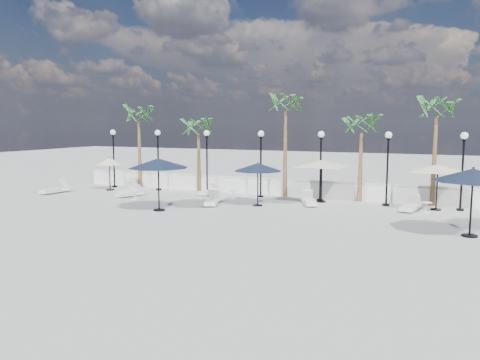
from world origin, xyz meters
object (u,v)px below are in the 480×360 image
at_px(parasol_navy_right, 473,175).
at_px(parasol_cream_sq_b, 438,165).
at_px(parasol_navy_mid, 258,167).
at_px(parasol_cream_sq_a, 322,160).
at_px(lounger_3, 209,191).
at_px(lounger_2, 130,193).
at_px(lounger_4, 212,201).
at_px(lounger_1, 128,191).
at_px(lounger_0, 55,190).
at_px(lounger_6, 411,206).
at_px(parasol_cream_small, 109,162).
at_px(lounger_5, 309,201).
at_px(parasol_navy_left, 158,163).

height_order(parasol_navy_right, parasol_cream_sq_b, parasol_navy_right).
bearing_deg(parasol_navy_right, parasol_navy_mid, 163.39).
bearing_deg(parasol_cream_sq_a, lounger_3, -178.57).
xyz_separation_m(lounger_2, parasol_navy_right, (17.68, -2.68, 2.13)).
bearing_deg(lounger_2, lounger_3, 54.64).
distance_m(lounger_3, lounger_4, 3.52).
relative_size(lounger_1, parasol_navy_mid, 0.79).
xyz_separation_m(lounger_0, parasol_cream_sq_b, (21.40, 3.44, 2.00)).
bearing_deg(lounger_6, parasol_cream_sq_a, -178.95).
distance_m(lounger_6, parasol_navy_right, 5.58).
bearing_deg(parasol_navy_mid, lounger_6, 12.68).
bearing_deg(parasol_cream_small, parasol_cream_sq_a, 4.16).
height_order(lounger_0, lounger_1, lounger_1).
distance_m(lounger_0, parasol_navy_right, 22.87).
height_order(lounger_5, lounger_6, lounger_6).
bearing_deg(lounger_5, lounger_4, 179.10).
distance_m(lounger_0, parasol_cream_small, 3.65).
xyz_separation_m(lounger_0, parasol_cream_small, (2.17, 2.46, 1.59)).
bearing_deg(lounger_6, parasol_navy_right, -51.34).
relative_size(lounger_6, parasol_cream_small, 0.92).
bearing_deg(lounger_2, lounger_6, 28.68).
bearing_deg(parasol_cream_sq_b, parasol_cream_sq_a, -180.00).
bearing_deg(lounger_2, parasol_cream_small, 170.44).
bearing_deg(parasol_navy_mid, parasol_navy_right, -16.61).
distance_m(lounger_6, parasol_cream_sq_a, 5.13).
height_order(lounger_2, parasol_cream_sq_b, parasol_cream_sq_b).
height_order(lounger_4, lounger_6, lounger_6).
relative_size(lounger_3, lounger_4, 0.85).
relative_size(parasol_navy_left, parasol_cream_small, 1.40).
relative_size(lounger_5, parasol_cream_sq_a, 0.37).
bearing_deg(parasol_navy_right, parasol_cream_small, 167.91).
bearing_deg(lounger_4, lounger_3, 100.30).
bearing_deg(lounger_2, lounger_4, 16.27).
xyz_separation_m(lounger_2, parasol_cream_sq_a, (10.63, 2.70, 2.07)).
bearing_deg(lounger_0, lounger_5, 15.09).
bearing_deg(lounger_6, lounger_5, -164.43).
bearing_deg(parasol_navy_left, parasol_cream_sq_a, 40.41).
height_order(lounger_0, parasol_cream_sq_b, parasol_cream_sq_b).
bearing_deg(lounger_3, lounger_0, -154.89).
xyz_separation_m(lounger_3, lounger_6, (11.38, -0.63, 0.03)).
xyz_separation_m(lounger_0, parasol_navy_mid, (12.91, 0.98, 1.77)).
xyz_separation_m(lounger_4, parasol_cream_small, (-8.47, 2.24, 1.59)).
bearing_deg(lounger_0, parasol_navy_right, 1.93).
height_order(lounger_1, lounger_6, lounger_1).
bearing_deg(lounger_6, lounger_2, -162.07).
height_order(parasol_navy_left, parasol_navy_mid, parasol_navy_left).
bearing_deg(lounger_5, lounger_1, 160.36).
relative_size(lounger_6, parasol_navy_mid, 0.77).
relative_size(lounger_2, lounger_3, 1.03).
bearing_deg(lounger_4, lounger_0, 161.83).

